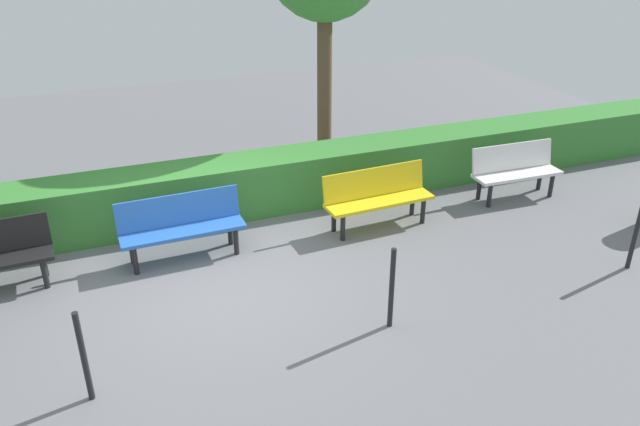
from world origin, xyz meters
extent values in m
plane|color=slate|center=(0.00, 0.00, 0.00)|extent=(20.33, 20.33, 0.00)
cube|color=white|center=(-5.10, -0.78, 0.41)|extent=(1.47, 0.47, 0.05)
cube|color=white|center=(-5.11, -0.97, 0.65)|extent=(1.46, 0.17, 0.42)
cylinder|color=black|center=(-5.68, -0.61, 0.20)|extent=(0.07, 0.07, 0.39)
cylinder|color=black|center=(-5.69, -0.91, 0.20)|extent=(0.07, 0.07, 0.39)
cylinder|color=black|center=(-4.52, -0.65, 0.20)|extent=(0.07, 0.07, 0.39)
cylinder|color=black|center=(-4.53, -0.95, 0.20)|extent=(0.07, 0.07, 0.39)
cube|color=yellow|center=(-2.61, -0.66, 0.41)|extent=(1.64, 0.50, 0.05)
cube|color=yellow|center=(-2.60, -0.85, 0.65)|extent=(1.63, 0.19, 0.42)
cylinder|color=black|center=(-3.27, -0.54, 0.20)|extent=(0.07, 0.07, 0.39)
cylinder|color=black|center=(-3.26, -0.84, 0.20)|extent=(0.07, 0.07, 0.39)
cylinder|color=black|center=(-1.95, -0.48, 0.20)|extent=(0.07, 0.07, 0.39)
cylinder|color=black|center=(-1.94, -0.78, 0.20)|extent=(0.07, 0.07, 0.39)
cube|color=blue|center=(0.22, -0.77, 0.41)|extent=(1.65, 0.46, 0.05)
cube|color=blue|center=(0.23, -0.96, 0.65)|extent=(1.64, 0.15, 0.42)
cylinder|color=black|center=(-0.45, -0.64, 0.20)|extent=(0.07, 0.07, 0.39)
cylinder|color=black|center=(-0.44, -0.94, 0.20)|extent=(0.07, 0.07, 0.39)
cylinder|color=black|center=(0.88, -0.61, 0.20)|extent=(0.07, 0.07, 0.39)
cylinder|color=black|center=(0.89, -0.91, 0.20)|extent=(0.07, 0.07, 0.39)
cylinder|color=black|center=(1.96, -0.68, 0.20)|extent=(0.07, 0.07, 0.39)
cylinder|color=black|center=(1.97, -0.98, 0.20)|extent=(0.07, 0.07, 0.39)
cube|color=#387F33|center=(-1.17, -1.90, 0.42)|extent=(16.33, 0.77, 0.85)
cylinder|color=brown|center=(-2.82, -3.40, 1.45)|extent=(0.26, 0.26, 2.90)
cylinder|color=black|center=(-5.15, 1.57, 0.50)|extent=(0.06, 0.06, 1.00)
cylinder|color=black|center=(-1.66, 1.57, 0.50)|extent=(0.06, 0.06, 1.00)
cylinder|color=black|center=(1.56, 1.57, 0.50)|extent=(0.06, 0.06, 1.00)
camera|label=1|loc=(1.18, 6.72, 4.32)|focal=35.32mm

